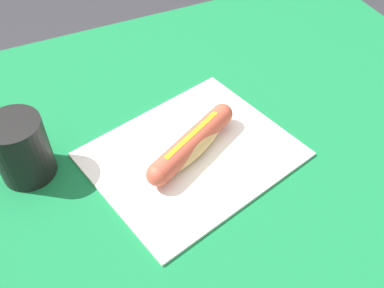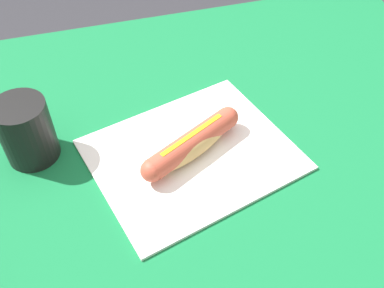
# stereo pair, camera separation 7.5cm
# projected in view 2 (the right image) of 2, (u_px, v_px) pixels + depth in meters

# --- Properties ---
(dining_table) EXTENTS (1.15, 0.86, 0.75)m
(dining_table) POSITION_uv_depth(u_px,v_px,m) (209.00, 183.00, 0.90)
(dining_table) COLOR brown
(dining_table) RESTS_ON ground
(paper_wrapper) EXTENTS (0.39, 0.35, 0.01)m
(paper_wrapper) POSITION_uv_depth(u_px,v_px,m) (192.00, 155.00, 0.77)
(paper_wrapper) COLOR white
(paper_wrapper) RESTS_ON dining_table
(hot_dog) EXTENTS (0.20, 0.12, 0.05)m
(hot_dog) POSITION_uv_depth(u_px,v_px,m) (192.00, 143.00, 0.75)
(hot_dog) COLOR tan
(hot_dog) RESTS_ON paper_wrapper
(drinking_cup) EXTENTS (0.09, 0.09, 0.11)m
(drinking_cup) POSITION_uv_depth(u_px,v_px,m) (26.00, 131.00, 0.73)
(drinking_cup) COLOR black
(drinking_cup) RESTS_ON dining_table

